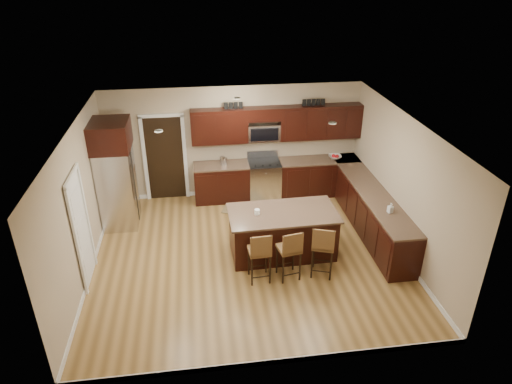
{
  "coord_description": "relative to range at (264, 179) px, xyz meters",
  "views": [
    {
      "loc": [
        -0.87,
        -7.4,
        5.27
      ],
      "look_at": [
        0.2,
        0.4,
        1.2
      ],
      "focal_mm": 32.0,
      "sensor_mm": 36.0,
      "label": 1
    }
  ],
  "objects": [
    {
      "name": "base_cabinets",
      "position": [
        1.22,
        -1.01,
        -0.01
      ],
      "size": [
        4.02,
        3.96,
        0.92
      ],
      "color": "black",
      "rests_on": "floor"
    },
    {
      "name": "canister_tall",
      "position": [
        -0.99,
        -0.0,
        0.55
      ],
      "size": [
        0.12,
        0.12,
        0.2
      ],
      "primitive_type": "cylinder",
      "color": "silver",
      "rests_on": "base_cabinets"
    },
    {
      "name": "island_jar",
      "position": [
        -0.51,
        -2.42,
        0.5
      ],
      "size": [
        0.1,
        0.1,
        0.1
      ],
      "primitive_type": "cylinder",
      "color": "white",
      "rests_on": "island"
    },
    {
      "name": "wall_right",
      "position": [
        2.32,
        -2.45,
        0.88
      ],
      "size": [
        0.0,
        5.5,
        5.5
      ],
      "primitive_type": "plane",
      "rotation": [
        1.57,
        0.0,
        -1.57
      ],
      "color": "tan",
      "rests_on": "floor"
    },
    {
      "name": "stool_left",
      "position": [
        -0.58,
        -3.26,
        0.17
      ],
      "size": [
        0.4,
        0.4,
        1.03
      ],
      "rotation": [
        0.0,
        0.0,
        0.06
      ],
      "color": "brown",
      "rests_on": "floor"
    },
    {
      "name": "ceiling",
      "position": [
        -0.68,
        -2.45,
        2.23
      ],
      "size": [
        6.0,
        6.0,
        0.0
      ],
      "primitive_type": "plane",
      "rotation": [
        3.14,
        0.0,
        0.0
      ],
      "color": "silver",
      "rests_on": "wall_back"
    },
    {
      "name": "wall_back",
      "position": [
        -0.68,
        0.3,
        0.88
      ],
      "size": [
        6.0,
        0.0,
        6.0
      ],
      "primitive_type": "plane",
      "rotation": [
        1.57,
        0.0,
        0.0
      ],
      "color": "tan",
      "rests_on": "floor"
    },
    {
      "name": "letter_decor",
      "position": [
        0.22,
        0.13,
        1.82
      ],
      "size": [
        2.2,
        0.03,
        0.15
      ],
      "primitive_type": null,
      "color": "black",
      "rests_on": "upper_cabinets"
    },
    {
      "name": "pantry_door",
      "position": [
        -3.66,
        -2.75,
        0.55
      ],
      "size": [
        0.03,
        0.8,
        2.04
      ],
      "primitive_type": "cube",
      "color": "white",
      "rests_on": "floor"
    },
    {
      "name": "wall_left",
      "position": [
        -3.68,
        -2.45,
        0.88
      ],
      "size": [
        0.0,
        5.5,
        5.5
      ],
      "primitive_type": "plane",
      "rotation": [
        1.57,
        0.0,
        1.57
      ],
      "color": "tan",
      "rests_on": "floor"
    },
    {
      "name": "floor",
      "position": [
        -0.68,
        -2.45,
        -0.47
      ],
      "size": [
        6.0,
        6.0,
        0.0
      ],
      "primitive_type": "plane",
      "color": "olive",
      "rests_on": "ground"
    },
    {
      "name": "stool_mid",
      "position": [
        -0.03,
        -3.26,
        0.16
      ],
      "size": [
        0.44,
        0.44,
        1.02
      ],
      "rotation": [
        0.0,
        0.0,
        0.17
      ],
      "color": "brown",
      "rests_on": "floor"
    },
    {
      "name": "upper_cabinets",
      "position": [
        0.36,
        0.13,
        1.37
      ],
      "size": [
        4.0,
        0.33,
        0.8
      ],
      "color": "black",
      "rests_on": "wall_back"
    },
    {
      "name": "doorway",
      "position": [
        -2.33,
        0.28,
        0.56
      ],
      "size": [
        0.85,
        0.03,
        2.06
      ],
      "primitive_type": "cube",
      "color": "black",
      "rests_on": "floor"
    },
    {
      "name": "stool_right",
      "position": [
        0.57,
        -3.26,
        0.19
      ],
      "size": [
        0.51,
        0.51,
        1.06
      ],
      "rotation": [
        0.0,
        0.0,
        -0.34
      ],
      "color": "brown",
      "rests_on": "floor"
    },
    {
      "name": "canister_short",
      "position": [
        -0.94,
        -0.0,
        0.53
      ],
      "size": [
        0.11,
        0.11,
        0.17
      ],
      "primitive_type": "cylinder",
      "color": "silver",
      "rests_on": "base_cabinets"
    },
    {
      "name": "range",
      "position": [
        0.0,
        0.0,
        0.0
      ],
      "size": [
        0.76,
        0.64,
        1.11
      ],
      "color": "silver",
      "rests_on": "floor"
    },
    {
      "name": "island",
      "position": [
        -0.01,
        -2.42,
        -0.04
      ],
      "size": [
        2.11,
        1.14,
        0.92
      ],
      "rotation": [
        0.0,
        0.0,
        0.02
      ],
      "color": "black",
      "rests_on": "floor"
    },
    {
      "name": "microwave",
      "position": [
        0.0,
        0.15,
        1.15
      ],
      "size": [
        0.76,
        0.31,
        0.4
      ],
      "primitive_type": "cube",
      "color": "silver",
      "rests_on": "upper_cabinets"
    },
    {
      "name": "fruit_bowl",
      "position": [
        1.74,
        -0.0,
        0.49
      ],
      "size": [
        0.35,
        0.35,
        0.08
      ],
      "primitive_type": "imported",
      "rotation": [
        0.0,
        0.0,
        -0.12
      ],
      "color": "silver",
      "rests_on": "base_cabinets"
    },
    {
      "name": "floor_mat",
      "position": [
        -0.54,
        -0.54,
        -0.47
      ],
      "size": [
        1.15,
        0.94,
        0.01
      ],
      "primitive_type": "cube",
      "rotation": [
        0.0,
        0.0,
        -0.34
      ],
      "color": "olive",
      "rests_on": "floor"
    },
    {
      "name": "soap_bottle",
      "position": [
        2.02,
        -2.7,
        0.55
      ],
      "size": [
        0.11,
        0.11,
        0.2
      ],
      "primitive_type": "imported",
      "rotation": [
        0.0,
        0.0,
        0.27
      ],
      "color": "#B2B2B2",
      "rests_on": "base_cabinets"
    },
    {
      "name": "refrigerator",
      "position": [
        -3.3,
        -0.81,
        0.74
      ],
      "size": [
        0.79,
        0.94,
        2.35
      ],
      "color": "silver",
      "rests_on": "floor"
    }
  ]
}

